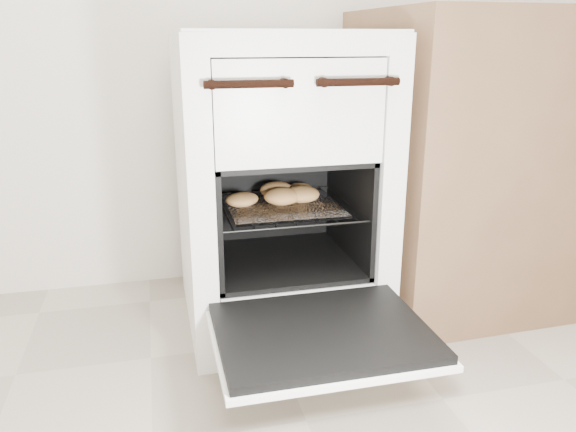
{
  "coord_description": "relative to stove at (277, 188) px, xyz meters",
  "views": [
    {
      "loc": [
        -0.29,
        -0.32,
        0.81
      ],
      "look_at": [
        0.05,
        1.07,
        0.36
      ],
      "focal_mm": 35.0,
      "sensor_mm": 36.0,
      "label": 1
    }
  ],
  "objects": [
    {
      "name": "oven_rack",
      "position": [
        -0.0,
        -0.06,
        -0.04
      ],
      "size": [
        0.39,
        0.38,
        0.01
      ],
      "color": "black",
      "rests_on": "stove"
    },
    {
      "name": "stove",
      "position": [
        0.0,
        0.0,
        0.0
      ],
      "size": [
        0.54,
        0.6,
        0.82
      ],
      "color": "white",
      "rests_on": "ground"
    },
    {
      "name": "foil_sheet",
      "position": [
        -0.0,
        -0.08,
        -0.03
      ],
      "size": [
        0.3,
        0.27,
        0.01
      ],
      "primitive_type": "cube",
      "color": "white",
      "rests_on": "oven_rack"
    },
    {
      "name": "baked_rolls",
      "position": [
        -0.01,
        -0.03,
        -0.01
      ],
      "size": [
        0.28,
        0.21,
        0.05
      ],
      "color": "tan",
      "rests_on": "foil_sheet"
    },
    {
      "name": "counter",
      "position": [
        0.74,
        0.03,
        0.04
      ],
      "size": [
        0.91,
        0.62,
        0.89
      ],
      "primitive_type": "cube",
      "rotation": [
        0.0,
        0.0,
        0.03
      ],
      "color": "brown",
      "rests_on": "ground"
    },
    {
      "name": "oven_door",
      "position": [
        -0.0,
        -0.45,
        -0.22
      ],
      "size": [
        0.48,
        0.38,
        0.03
      ],
      "color": "black",
      "rests_on": "stove"
    }
  ]
}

